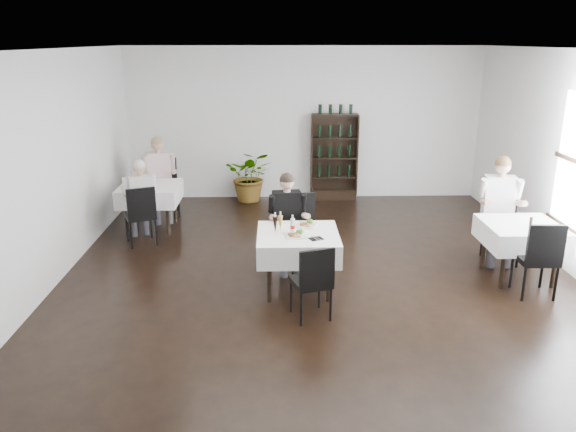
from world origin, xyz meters
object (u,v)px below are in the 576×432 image
object	(u,v)px
potted_tree	(251,176)
diner_main	(288,215)
main_table	(298,244)
wine_shelf	(334,158)

from	to	relation	value
potted_tree	diner_main	distance (m)	3.61
main_table	potted_tree	world-z (taller)	potted_tree
wine_shelf	diner_main	size ratio (longest dim) A/B	1.26
wine_shelf	diner_main	bearing A→B (deg)	-105.54
main_table	wine_shelf	bearing A→B (deg)	78.22
wine_shelf	potted_tree	bearing A→B (deg)	-176.09
wine_shelf	potted_tree	xyz separation A→B (m)	(-1.67, -0.11, -0.33)
main_table	diner_main	bearing A→B (deg)	99.71
diner_main	main_table	bearing A→B (deg)	-80.29
wine_shelf	main_table	distance (m)	4.41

